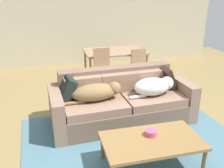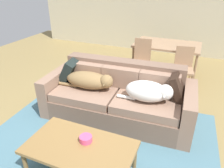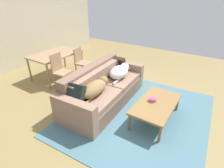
{
  "view_description": "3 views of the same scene",
  "coord_description": "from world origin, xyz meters",
  "px_view_note": "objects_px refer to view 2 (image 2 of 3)",
  "views": [
    {
      "loc": [
        -1.03,
        -3.45,
        2.17
      ],
      "look_at": [
        -0.13,
        0.17,
        0.73
      ],
      "focal_mm": 40.22,
      "sensor_mm": 36.0,
      "label": 1
    },
    {
      "loc": [
        1.14,
        -2.55,
        2.13
      ],
      "look_at": [
        0.08,
        -0.01,
        0.73
      ],
      "focal_mm": 34.3,
      "sensor_mm": 36.0,
      "label": 2
    },
    {
      "loc": [
        -2.88,
        -1.86,
        2.41
      ],
      "look_at": [
        0.01,
        0.01,
        0.59
      ],
      "focal_mm": 28.59,
      "sensor_mm": 36.0,
      "label": 3
    }
  ],
  "objects_px": {
    "coffee_table": "(80,149)",
    "dining_chair_near_left": "(141,59)",
    "throw_pillow_by_right_arm": "(178,87)",
    "bowl_on_coffee_table": "(86,139)",
    "dining_table": "(167,46)",
    "couch": "(118,97)",
    "dining_chair_near_right": "(183,66)",
    "dog_on_left_cushion": "(90,80)",
    "dog_on_right_cushion": "(149,91)",
    "throw_pillow_by_left_arm": "(70,71)"
  },
  "relations": [
    {
      "from": "throw_pillow_by_left_arm",
      "to": "dining_chair_near_right",
      "type": "height_order",
      "value": "dining_chair_near_right"
    },
    {
      "from": "throw_pillow_by_right_arm",
      "to": "bowl_on_coffee_table",
      "type": "relative_size",
      "value": 2.64
    },
    {
      "from": "dog_on_right_cushion",
      "to": "bowl_on_coffee_table",
      "type": "distance_m",
      "value": 1.17
    },
    {
      "from": "dining_table",
      "to": "dining_chair_near_left",
      "type": "height_order",
      "value": "dining_chair_near_left"
    },
    {
      "from": "couch",
      "to": "dog_on_right_cushion",
      "type": "xyz_separation_m",
      "value": [
        0.53,
        -0.14,
        0.29
      ]
    },
    {
      "from": "throw_pillow_by_right_arm",
      "to": "coffee_table",
      "type": "distance_m",
      "value": 1.68
    },
    {
      "from": "bowl_on_coffee_table",
      "to": "dining_table",
      "type": "distance_m",
      "value": 3.24
    },
    {
      "from": "throw_pillow_by_right_arm",
      "to": "dining_chair_near_right",
      "type": "distance_m",
      "value": 1.33
    },
    {
      "from": "bowl_on_coffee_table",
      "to": "dining_chair_near_right",
      "type": "bearing_deg",
      "value": 72.93
    },
    {
      "from": "throw_pillow_by_left_arm",
      "to": "dining_table",
      "type": "xyz_separation_m",
      "value": [
        1.32,
        2.01,
        0.02
      ]
    },
    {
      "from": "dog_on_left_cushion",
      "to": "throw_pillow_by_left_arm",
      "type": "relative_size",
      "value": 2.38
    },
    {
      "from": "couch",
      "to": "bowl_on_coffee_table",
      "type": "relative_size",
      "value": 16.21
    },
    {
      "from": "dog_on_right_cushion",
      "to": "dining_table",
      "type": "xyz_separation_m",
      "value": [
        -0.11,
        2.16,
        0.05
      ]
    },
    {
      "from": "throw_pillow_by_left_arm",
      "to": "coffee_table",
      "type": "distance_m",
      "value": 1.63
    },
    {
      "from": "dog_on_left_cushion",
      "to": "dining_chair_near_left",
      "type": "distance_m",
      "value": 1.59
    },
    {
      "from": "dog_on_left_cushion",
      "to": "bowl_on_coffee_table",
      "type": "bearing_deg",
      "value": -68.43
    },
    {
      "from": "throw_pillow_by_left_arm",
      "to": "bowl_on_coffee_table",
      "type": "height_order",
      "value": "throw_pillow_by_left_arm"
    },
    {
      "from": "dog_on_right_cushion",
      "to": "bowl_on_coffee_table",
      "type": "relative_size",
      "value": 5.32
    },
    {
      "from": "coffee_table",
      "to": "bowl_on_coffee_table",
      "type": "xyz_separation_m",
      "value": [
        0.03,
        0.1,
        0.07
      ]
    },
    {
      "from": "dog_on_left_cushion",
      "to": "throw_pillow_by_right_arm",
      "type": "relative_size",
      "value": 2.37
    },
    {
      "from": "dining_chair_near_left",
      "to": "bowl_on_coffee_table",
      "type": "bearing_deg",
      "value": -93.19
    },
    {
      "from": "couch",
      "to": "dining_table",
      "type": "distance_m",
      "value": 2.09
    },
    {
      "from": "couch",
      "to": "coffee_table",
      "type": "xyz_separation_m",
      "value": [
        0.03,
        -1.29,
        0.03
      ]
    },
    {
      "from": "dog_on_left_cushion",
      "to": "dining_table",
      "type": "distance_m",
      "value": 2.31
    },
    {
      "from": "bowl_on_coffee_table",
      "to": "dog_on_left_cushion",
      "type": "bearing_deg",
      "value": 114.77
    },
    {
      "from": "throw_pillow_by_right_arm",
      "to": "dining_table",
      "type": "relative_size",
      "value": 0.27
    },
    {
      "from": "dog_on_left_cushion",
      "to": "bowl_on_coffee_table",
      "type": "relative_size",
      "value": 6.26
    },
    {
      "from": "throw_pillow_by_left_arm",
      "to": "dining_chair_near_left",
      "type": "xyz_separation_m",
      "value": [
        0.9,
        1.39,
        -0.14
      ]
    },
    {
      "from": "coffee_table",
      "to": "dining_table",
      "type": "bearing_deg",
      "value": 83.32
    },
    {
      "from": "dog_on_right_cushion",
      "to": "dining_chair_near_right",
      "type": "xyz_separation_m",
      "value": [
        0.33,
        1.57,
        -0.15
      ]
    },
    {
      "from": "bowl_on_coffee_table",
      "to": "dining_table",
      "type": "height_order",
      "value": "dining_table"
    },
    {
      "from": "couch",
      "to": "coffee_table",
      "type": "relative_size",
      "value": 1.96
    },
    {
      "from": "couch",
      "to": "dining_chair_near_left",
      "type": "relative_size",
      "value": 2.55
    },
    {
      "from": "dog_on_right_cushion",
      "to": "dining_chair_near_left",
      "type": "relative_size",
      "value": 0.84
    },
    {
      "from": "couch",
      "to": "dog_on_left_cushion",
      "type": "bearing_deg",
      "value": -166.88
    },
    {
      "from": "couch",
      "to": "dining_chair_near_left",
      "type": "bearing_deg",
      "value": 87.3
    },
    {
      "from": "coffee_table",
      "to": "bowl_on_coffee_table",
      "type": "distance_m",
      "value": 0.12
    },
    {
      "from": "dog_on_right_cushion",
      "to": "coffee_table",
      "type": "height_order",
      "value": "dog_on_right_cushion"
    },
    {
      "from": "dog_on_left_cushion",
      "to": "throw_pillow_by_left_arm",
      "type": "height_order",
      "value": "throw_pillow_by_left_arm"
    },
    {
      "from": "bowl_on_coffee_table",
      "to": "coffee_table",
      "type": "bearing_deg",
      "value": -106.08
    },
    {
      "from": "dog_on_left_cushion",
      "to": "throw_pillow_by_left_arm",
      "type": "bearing_deg",
      "value": 160.31
    },
    {
      "from": "couch",
      "to": "dog_on_left_cushion",
      "type": "xyz_separation_m",
      "value": [
        -0.44,
        -0.13,
        0.29
      ]
    },
    {
      "from": "couch",
      "to": "dining_table",
      "type": "bearing_deg",
      "value": 75.14
    },
    {
      "from": "coffee_table",
      "to": "dining_chair_near_left",
      "type": "height_order",
      "value": "dining_chair_near_left"
    },
    {
      "from": "dining_chair_near_left",
      "to": "dog_on_left_cushion",
      "type": "bearing_deg",
      "value": -110.24
    },
    {
      "from": "couch",
      "to": "coffee_table",
      "type": "distance_m",
      "value": 1.29
    },
    {
      "from": "dining_chair_near_right",
      "to": "couch",
      "type": "bearing_deg",
      "value": -129.41
    },
    {
      "from": "dog_on_left_cushion",
      "to": "throw_pillow_by_right_arm",
      "type": "bearing_deg",
      "value": 7.0
    },
    {
      "from": "dog_on_right_cushion",
      "to": "throw_pillow_by_right_arm",
      "type": "xyz_separation_m",
      "value": [
        0.37,
        0.25,
        0.03
      ]
    },
    {
      "from": "bowl_on_coffee_table",
      "to": "dining_chair_near_right",
      "type": "xyz_separation_m",
      "value": [
        0.81,
        2.62,
        0.04
      ]
    }
  ]
}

